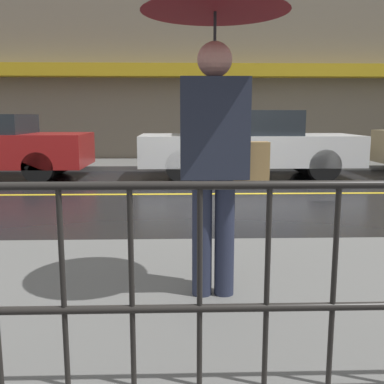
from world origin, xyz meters
TOP-DOWN VIEW (x-y plane):
  - ground_plane at (0.00, 0.00)m, footprint 80.00×80.00m
  - sidewalk_near at (0.00, -4.76)m, footprint 28.00×2.88m
  - sidewalk_far at (0.00, 4.37)m, footprint 28.00×2.10m
  - lane_marking at (0.00, 0.00)m, footprint 25.20×0.12m
  - building_storefront at (0.00, 5.55)m, footprint 28.00×0.85m
  - railing_foreground at (-0.00, -5.95)m, footprint 12.00×0.04m
  - pedestrian at (-0.56, -4.75)m, footprint 0.96×0.96m
  - car_white at (0.70, 2.16)m, footprint 4.75×1.72m

SIDE VIEW (x-z plane):
  - ground_plane at x=0.00m, z-range 0.00..0.00m
  - lane_marking at x=0.00m, z-range 0.00..0.01m
  - sidewalk_far at x=0.00m, z-range 0.00..0.12m
  - sidewalk_near at x=0.00m, z-range 0.00..0.12m
  - railing_foreground at x=0.00m, z-range 0.24..1.22m
  - car_white at x=0.70m, z-range 0.02..1.49m
  - pedestrian at x=-0.56m, z-range 0.67..2.78m
  - building_storefront at x=0.00m, z-range -0.04..6.82m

